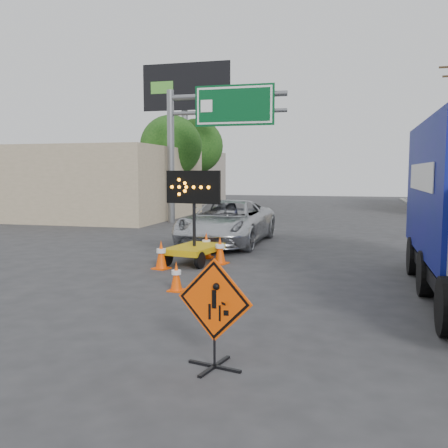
% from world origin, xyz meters
% --- Properties ---
extents(ground, '(100.00, 100.00, 0.00)m').
position_xyz_m(ground, '(0.00, 0.00, 0.00)').
color(ground, '#2D2D30').
rests_on(ground, ground).
extents(storefront_left_near, '(14.00, 10.00, 4.00)m').
position_xyz_m(storefront_left_near, '(-14.00, 20.00, 2.00)').
color(storefront_left_near, tan).
rests_on(storefront_left_near, ground).
extents(storefront_left_far, '(12.00, 10.00, 4.40)m').
position_xyz_m(storefront_left_far, '(-15.00, 34.00, 2.20)').
color(storefront_left_far, gray).
rests_on(storefront_left_far, ground).
extents(highway_gantry, '(6.18, 0.38, 6.90)m').
position_xyz_m(highway_gantry, '(-4.43, 17.96, 5.07)').
color(highway_gantry, slate).
rests_on(highway_gantry, ground).
extents(billboard, '(6.10, 0.54, 9.85)m').
position_xyz_m(billboard, '(-8.35, 25.87, 7.35)').
color(billboard, slate).
rests_on(billboard, ground).
extents(tree_left_near, '(3.71, 3.71, 6.03)m').
position_xyz_m(tree_left_near, '(-8.00, 22.00, 4.16)').
color(tree_left_near, '#402C1B').
rests_on(tree_left_near, ground).
extents(tree_left_far, '(4.10, 4.10, 6.66)m').
position_xyz_m(tree_left_far, '(-9.00, 30.00, 4.60)').
color(tree_left_far, '#402C1B').
rests_on(tree_left_far, ground).
extents(construction_sign, '(1.09, 0.78, 1.49)m').
position_xyz_m(construction_sign, '(1.00, -0.26, 0.79)').
color(construction_sign, black).
rests_on(construction_sign, ground).
extents(arrow_board, '(1.67, 2.03, 2.66)m').
position_xyz_m(arrow_board, '(-1.66, 7.02, 0.60)').
color(arrow_board, '#C89E0B').
rests_on(arrow_board, ground).
extents(pickup_truck, '(2.79, 5.81, 1.60)m').
position_xyz_m(pickup_truck, '(-1.72, 11.08, 0.80)').
color(pickup_truck, silver).
rests_on(pickup_truck, ground).
extents(cone_a, '(0.35, 0.35, 0.66)m').
position_xyz_m(cone_a, '(-1.00, 3.71, 0.33)').
color(cone_a, '#FF4D05').
rests_on(cone_a, ground).
extents(cone_b, '(0.50, 0.50, 0.78)m').
position_xyz_m(cone_b, '(-2.27, 5.99, 0.39)').
color(cone_b, '#FF4D05').
rests_on(cone_b, ground).
extents(cone_c, '(0.49, 0.49, 0.80)m').
position_xyz_m(cone_c, '(-0.93, 7.14, 0.40)').
color(cone_c, '#FF4D05').
rests_on(cone_c, ground).
extents(cone_d, '(0.43, 0.43, 0.79)m').
position_xyz_m(cone_d, '(-1.59, 7.98, 0.39)').
color(cone_d, '#FF4D05').
rests_on(cone_d, ground).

